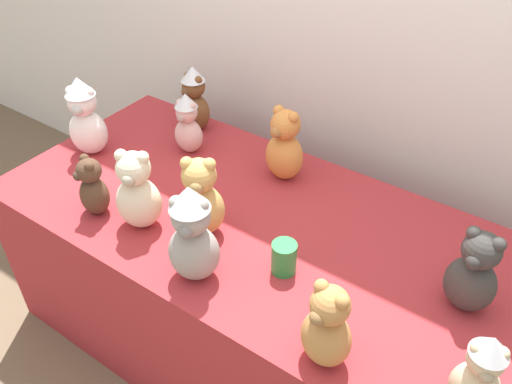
% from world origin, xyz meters
% --- Properties ---
extents(wall_back, '(7.00, 0.08, 2.60)m').
position_xyz_m(wall_back, '(0.00, 0.96, 1.30)').
color(wall_back, white).
rests_on(wall_back, ground_plane).
extents(display_table, '(1.94, 0.92, 0.73)m').
position_xyz_m(display_table, '(0.00, 0.25, 0.36)').
color(display_table, maroon).
rests_on(display_table, ground_plane).
extents(teddy_bear_chestnut, '(0.15, 0.13, 0.30)m').
position_xyz_m(teddy_bear_chestnut, '(-0.57, 0.60, 0.87)').
color(teddy_bear_chestnut, brown).
rests_on(teddy_bear_chestnut, display_table).
extents(teddy_bear_cream, '(0.20, 0.19, 0.31)m').
position_xyz_m(teddy_bear_cream, '(-0.31, 0.00, 0.87)').
color(teddy_bear_cream, beige).
rests_on(teddy_bear_cream, display_table).
extents(teddy_bear_ginger, '(0.17, 0.15, 0.30)m').
position_xyz_m(teddy_bear_ginger, '(-0.06, 0.52, 0.87)').
color(teddy_bear_ginger, '#D17F3D').
rests_on(teddy_bear_ginger, display_table).
extents(teddy_bear_charcoal, '(0.16, 0.14, 0.29)m').
position_xyz_m(teddy_bear_charcoal, '(0.73, 0.28, 0.86)').
color(teddy_bear_charcoal, '#383533').
rests_on(teddy_bear_charcoal, display_table).
extents(teddy_bear_caramel, '(0.16, 0.15, 0.28)m').
position_xyz_m(teddy_bear_caramel, '(0.48, -0.12, 0.86)').
color(teddy_bear_caramel, '#B27A42').
rests_on(teddy_bear_caramel, display_table).
extents(teddy_bear_sand, '(0.15, 0.14, 0.26)m').
position_xyz_m(teddy_bear_sand, '(0.84, -0.03, 0.86)').
color(teddy_bear_sand, '#CCB78E').
rests_on(teddy_bear_sand, display_table).
extents(teddy_bear_cocoa, '(0.15, 0.14, 0.23)m').
position_xyz_m(teddy_bear_cocoa, '(-0.49, -0.04, 0.84)').
color(teddy_bear_cocoa, '#4C3323').
rests_on(teddy_bear_cocoa, display_table).
extents(teddy_bear_blush, '(0.13, 0.12, 0.27)m').
position_xyz_m(teddy_bear_blush, '(-0.48, 0.45, 0.86)').
color(teddy_bear_blush, beige).
rests_on(teddy_bear_blush, display_table).
extents(teddy_bear_honey, '(0.20, 0.19, 0.30)m').
position_xyz_m(teddy_bear_honey, '(-0.11, 0.09, 0.87)').
color(teddy_bear_honey, tan).
rests_on(teddy_bear_honey, display_table).
extents(teddy_bear_ash, '(0.20, 0.19, 0.35)m').
position_xyz_m(teddy_bear_ash, '(-0.00, -0.08, 0.90)').
color(teddy_bear_ash, gray).
rests_on(teddy_bear_ash, display_table).
extents(teddy_bear_snow, '(0.20, 0.19, 0.34)m').
position_xyz_m(teddy_bear_snow, '(-0.80, 0.21, 0.89)').
color(teddy_bear_snow, white).
rests_on(teddy_bear_snow, display_table).
extents(party_cup_green, '(0.08, 0.08, 0.11)m').
position_xyz_m(party_cup_green, '(0.21, 0.10, 0.78)').
color(party_cup_green, '#238C3D').
rests_on(party_cup_green, display_table).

